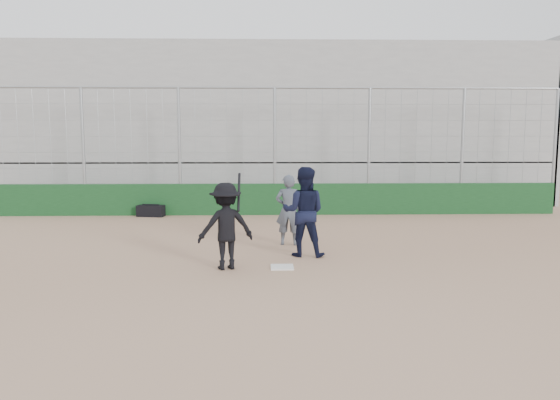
{
  "coord_description": "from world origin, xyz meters",
  "views": [
    {
      "loc": [
        -0.35,
        -10.3,
        2.58
      ],
      "look_at": [
        0.0,
        1.4,
        1.15
      ],
      "focal_mm": 35.0,
      "sensor_mm": 36.0,
      "label": 1
    }
  ],
  "objects_px": {
    "batter_at_plate": "(226,226)",
    "umpire": "(288,213)",
    "equipment_bag": "(151,211)",
    "catcher_crouched": "(304,227)"
  },
  "relations": [
    {
      "from": "batter_at_plate",
      "to": "umpire",
      "type": "bearing_deg",
      "value": 59.83
    },
    {
      "from": "batter_at_plate",
      "to": "equipment_bag",
      "type": "bearing_deg",
      "value": 112.68
    },
    {
      "from": "equipment_bag",
      "to": "catcher_crouched",
      "type": "bearing_deg",
      "value": -52.57
    },
    {
      "from": "batter_at_plate",
      "to": "catcher_crouched",
      "type": "relative_size",
      "value": 1.44
    },
    {
      "from": "umpire",
      "to": "equipment_bag",
      "type": "xyz_separation_m",
      "value": [
        -4.11,
        4.5,
        -0.56
      ]
    },
    {
      "from": "batter_at_plate",
      "to": "equipment_bag",
      "type": "relative_size",
      "value": 2.06
    },
    {
      "from": "batter_at_plate",
      "to": "catcher_crouched",
      "type": "bearing_deg",
      "value": 32.94
    },
    {
      "from": "catcher_crouched",
      "to": "batter_at_plate",
      "type": "bearing_deg",
      "value": -147.06
    },
    {
      "from": "equipment_bag",
      "to": "umpire",
      "type": "bearing_deg",
      "value": -47.6
    },
    {
      "from": "umpire",
      "to": "equipment_bag",
      "type": "bearing_deg",
      "value": -39.03
    }
  ]
}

